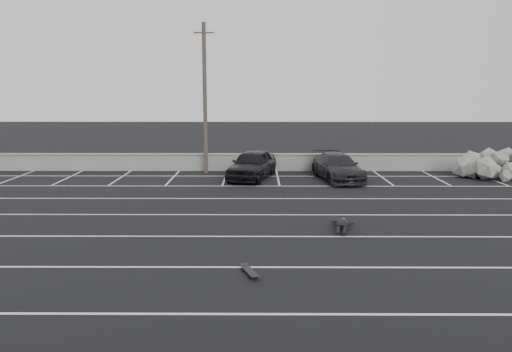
{
  "coord_description": "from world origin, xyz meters",
  "views": [
    {
      "loc": [
        -0.1,
        -16.55,
        5.03
      ],
      "look_at": [
        -0.22,
        6.37,
        1.0
      ],
      "focal_mm": 35.0,
      "sensor_mm": 36.0,
      "label": 1
    }
  ],
  "objects_px": {
    "car_left": "(252,164)",
    "utility_pole": "(205,98)",
    "car_right": "(338,167)",
    "trash_bin": "(332,165)",
    "riprap_pile": "(493,168)",
    "person": "(343,221)",
    "skateboard": "(250,271)"
  },
  "relations": [
    {
      "from": "utility_pole",
      "to": "skateboard",
      "type": "relative_size",
      "value": 9.59
    },
    {
      "from": "car_left",
      "to": "riprap_pile",
      "type": "bearing_deg",
      "value": 18.65
    },
    {
      "from": "car_left",
      "to": "skateboard",
      "type": "xyz_separation_m",
      "value": [
        0.13,
        -14.71,
        -0.73
      ]
    },
    {
      "from": "car_right",
      "to": "riprap_pile",
      "type": "relative_size",
      "value": 0.87
    },
    {
      "from": "utility_pole",
      "to": "riprap_pile",
      "type": "xyz_separation_m",
      "value": [
        16.61,
        -1.45,
        -3.93
      ]
    },
    {
      "from": "car_left",
      "to": "trash_bin",
      "type": "distance_m",
      "value": 5.46
    },
    {
      "from": "car_left",
      "to": "car_right",
      "type": "xyz_separation_m",
      "value": [
        4.76,
        -0.32,
        -0.1
      ]
    },
    {
      "from": "car_right",
      "to": "person",
      "type": "relative_size",
      "value": 2.08
    },
    {
      "from": "car_right",
      "to": "skateboard",
      "type": "distance_m",
      "value": 15.13
    },
    {
      "from": "car_right",
      "to": "person",
      "type": "bearing_deg",
      "value": -106.81
    },
    {
      "from": "car_left",
      "to": "utility_pole",
      "type": "xyz_separation_m",
      "value": [
        -2.81,
        2.03,
        3.64
      ]
    },
    {
      "from": "car_right",
      "to": "trash_bin",
      "type": "bearing_deg",
      "value": 78.33
    },
    {
      "from": "utility_pole",
      "to": "skateboard",
      "type": "bearing_deg",
      "value": -80.06
    },
    {
      "from": "riprap_pile",
      "to": "skateboard",
      "type": "distance_m",
      "value": 20.52
    },
    {
      "from": "car_left",
      "to": "utility_pole",
      "type": "bearing_deg",
      "value": 160.33
    },
    {
      "from": "trash_bin",
      "to": "skateboard",
      "type": "xyz_separation_m",
      "value": [
        -4.76,
        -17.13,
        -0.34
      ]
    },
    {
      "from": "trash_bin",
      "to": "riprap_pile",
      "type": "relative_size",
      "value": 0.15
    },
    {
      "from": "utility_pole",
      "to": "skateboard",
      "type": "distance_m",
      "value": 17.55
    },
    {
      "from": "car_right",
      "to": "person",
      "type": "height_order",
      "value": "car_right"
    },
    {
      "from": "car_left",
      "to": "car_right",
      "type": "bearing_deg",
      "value": 12.4
    },
    {
      "from": "car_left",
      "to": "person",
      "type": "distance_m",
      "value": 10.58
    },
    {
      "from": "skateboard",
      "to": "car_right",
      "type": "bearing_deg",
      "value": 52.6
    },
    {
      "from": "person",
      "to": "riprap_pile",
      "type": "bearing_deg",
      "value": 58.14
    },
    {
      "from": "car_right",
      "to": "car_left",
      "type": "bearing_deg",
      "value": 167.03
    },
    {
      "from": "trash_bin",
      "to": "skateboard",
      "type": "bearing_deg",
      "value": -105.53
    },
    {
      "from": "utility_pole",
      "to": "skateboard",
      "type": "xyz_separation_m",
      "value": [
        2.94,
        -16.75,
        -4.37
      ]
    },
    {
      "from": "person",
      "to": "trash_bin",
      "type": "bearing_deg",
      "value": 95.96
    },
    {
      "from": "car_right",
      "to": "utility_pole",
      "type": "xyz_separation_m",
      "value": [
        -7.57,
        2.35,
        3.73
      ]
    },
    {
      "from": "car_left",
      "to": "riprap_pile",
      "type": "xyz_separation_m",
      "value": [
        13.8,
        0.58,
        -0.29
      ]
    },
    {
      "from": "trash_bin",
      "to": "person",
      "type": "bearing_deg",
      "value": -96.55
    },
    {
      "from": "trash_bin",
      "to": "riprap_pile",
      "type": "height_order",
      "value": "riprap_pile"
    },
    {
      "from": "car_left",
      "to": "trash_bin",
      "type": "xyz_separation_m",
      "value": [
        4.88,
        2.41,
        -0.39
      ]
    }
  ]
}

